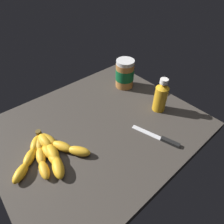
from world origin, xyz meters
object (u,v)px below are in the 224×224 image
object	(u,v)px
honey_bottle	(161,96)
butter_knife	(159,138)
peanut_butter_jar	(125,74)
banana_bunch	(48,152)

from	to	relation	value
honey_bottle	butter_knife	size ratio (longest dim) A/B	0.83
peanut_butter_jar	butter_knife	size ratio (longest dim) A/B	0.76
banana_bunch	honey_bottle	size ratio (longest dim) A/B	1.68
peanut_butter_jar	honey_bottle	xyz separation A→B (cm)	(-1.19, -22.76, 0.15)
banana_bunch	peanut_butter_jar	world-z (taller)	peanut_butter_jar
peanut_butter_jar	honey_bottle	bearing A→B (deg)	-93.00
honey_bottle	peanut_butter_jar	bearing A→B (deg)	87.00
banana_bunch	butter_knife	size ratio (longest dim) A/B	1.39
honey_bottle	butter_knife	distance (cm)	18.11
peanut_butter_jar	butter_knife	bearing A→B (deg)	-112.72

